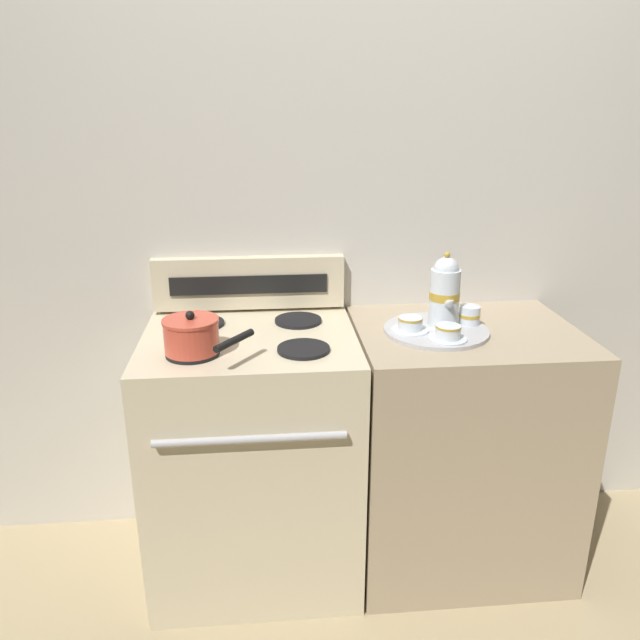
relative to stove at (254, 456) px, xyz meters
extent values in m
plane|color=tan|center=(0.39, 0.00, -0.46)|extent=(6.00, 6.00, 0.00)
cube|color=beige|center=(0.39, 0.33, 0.64)|extent=(6.00, 0.05, 2.20)
cube|color=beige|center=(0.00, 0.00, 0.00)|extent=(0.72, 0.61, 0.92)
cylinder|color=silver|center=(0.00, -0.32, 0.26)|extent=(0.58, 0.02, 0.02)
cylinder|color=black|center=(-0.17, 0.14, 0.46)|extent=(0.17, 0.17, 0.01)
cylinder|color=black|center=(0.17, 0.14, 0.46)|extent=(0.17, 0.17, 0.01)
cylinder|color=black|center=(-0.17, -0.14, 0.46)|extent=(0.17, 0.17, 0.01)
cylinder|color=black|center=(0.17, -0.14, 0.46)|extent=(0.17, 0.17, 0.01)
cube|color=beige|center=(0.00, 0.28, 0.57)|extent=(0.71, 0.05, 0.19)
cube|color=black|center=(0.00, 0.26, 0.57)|extent=(0.58, 0.01, 0.07)
cube|color=tan|center=(0.75, 0.00, 0.00)|extent=(0.77, 0.61, 0.92)
cylinder|color=#D14C38|center=(-0.17, -0.14, 0.52)|extent=(0.17, 0.17, 0.10)
cylinder|color=#D14C38|center=(-0.17, -0.14, 0.57)|extent=(0.17, 0.17, 0.01)
sphere|color=black|center=(-0.17, -0.14, 0.59)|extent=(0.03, 0.03, 0.03)
cylinder|color=black|center=(-0.04, -0.24, 0.54)|extent=(0.12, 0.15, 0.02)
cylinder|color=#B2B2B7|center=(0.64, -0.01, 0.46)|extent=(0.36, 0.36, 0.01)
cylinder|color=silver|center=(0.67, 0.01, 0.57)|extent=(0.10, 0.10, 0.20)
cylinder|color=gold|center=(0.67, 0.01, 0.58)|extent=(0.10, 0.10, 0.03)
sphere|color=silver|center=(0.67, 0.01, 0.67)|extent=(0.09, 0.09, 0.09)
sphere|color=gold|center=(0.67, 0.01, 0.72)|extent=(0.02, 0.02, 0.02)
cone|color=silver|center=(0.67, -0.06, 0.58)|extent=(0.03, 0.08, 0.06)
cylinder|color=silver|center=(0.64, -0.12, 0.47)|extent=(0.13, 0.13, 0.01)
cylinder|color=silver|center=(0.64, -0.12, 0.50)|extent=(0.08, 0.08, 0.04)
cylinder|color=gold|center=(0.64, -0.12, 0.52)|extent=(0.08, 0.08, 0.01)
cylinder|color=silver|center=(0.54, -0.03, 0.47)|extent=(0.13, 0.13, 0.01)
cylinder|color=silver|center=(0.54, -0.03, 0.50)|extent=(0.08, 0.08, 0.04)
cylinder|color=gold|center=(0.54, -0.03, 0.52)|extent=(0.08, 0.08, 0.01)
cylinder|color=silver|center=(0.76, 0.02, 0.50)|extent=(0.07, 0.07, 0.07)
cylinder|color=gold|center=(0.76, 0.02, 0.50)|extent=(0.07, 0.07, 0.01)
camera|label=1|loc=(0.05, -1.96, 1.20)|focal=35.00mm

